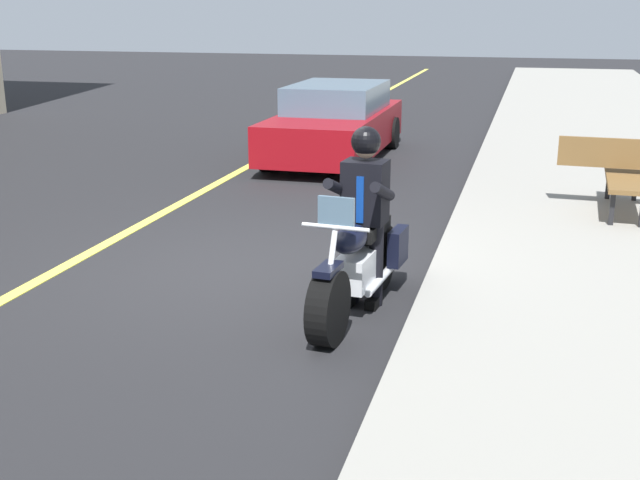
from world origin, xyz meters
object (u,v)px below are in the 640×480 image
(car_dark, at_px, (335,122))
(motorcycle_main, at_px, (358,266))
(bench_sidewalk, at_px, (627,169))
(rider_main, at_px, (365,201))

(car_dark, bearing_deg, motorcycle_main, 15.44)
(car_dark, bearing_deg, bench_sidewalk, 54.22)
(rider_main, xyz_separation_m, bench_sidewalk, (-3.99, 2.74, -0.32))
(motorcycle_main, distance_m, rider_main, 0.61)
(rider_main, distance_m, car_dark, 7.81)
(motorcycle_main, relative_size, rider_main, 1.28)
(motorcycle_main, relative_size, car_dark, 0.48)
(car_dark, xyz_separation_m, bench_sidewalk, (3.51, 4.88, 0.02))
(car_dark, relative_size, bench_sidewalk, 2.53)
(motorcycle_main, xyz_separation_m, rider_main, (-0.19, 0.01, 0.58))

